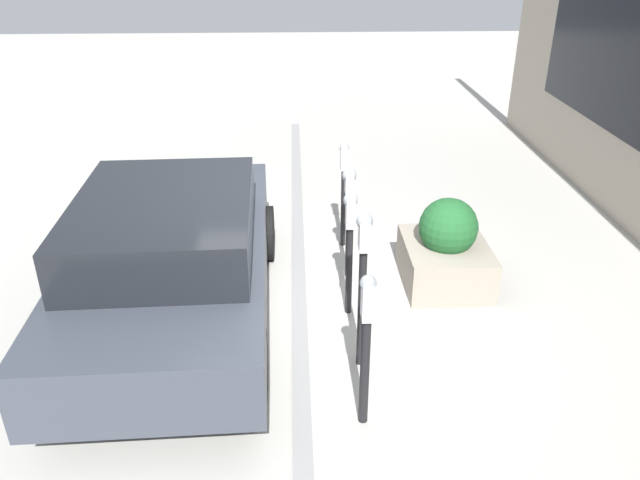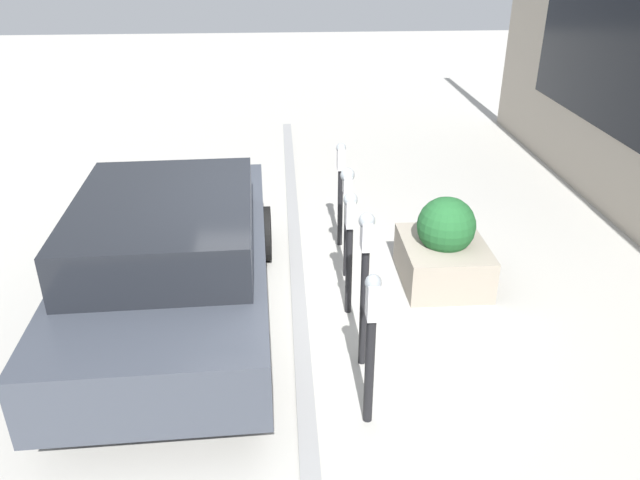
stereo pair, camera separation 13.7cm
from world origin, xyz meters
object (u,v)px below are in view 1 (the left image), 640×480
at_px(parking_meter_nearest, 366,334).
at_px(parking_meter_fourth, 349,197).
at_px(parked_car_front, 172,255).
at_px(parking_meter_second, 363,268).
at_px(parking_meter_farthest, 344,180).
at_px(parking_meter_middle, 350,234).
at_px(planter_box, 446,251).

height_order(parking_meter_nearest, parking_meter_fourth, parking_meter_nearest).
height_order(parking_meter_nearest, parked_car_front, parked_car_front).
bearing_deg(parking_meter_second, parking_meter_farthest, -0.52).
bearing_deg(parking_meter_middle, parking_meter_fourth, -3.96).
bearing_deg(parking_meter_farthest, parking_meter_second, 179.48).
relative_size(parking_meter_second, parking_meter_fourth, 1.15).
xyz_separation_m(parking_meter_middle, parking_meter_farthest, (1.59, -0.06, -0.03)).
bearing_deg(parking_meter_nearest, planter_box, -27.65).
relative_size(parking_meter_fourth, planter_box, 1.20).
distance_m(parking_meter_middle, parked_car_front, 1.81).
bearing_deg(parking_meter_middle, parking_meter_nearest, 179.58).
xyz_separation_m(parking_meter_nearest, parking_meter_fourth, (2.44, -0.07, 0.13)).
distance_m(parking_meter_middle, planter_box, 1.40).
relative_size(parking_meter_second, planter_box, 1.38).
bearing_deg(parking_meter_fourth, parking_meter_farthest, -0.49).
bearing_deg(parking_meter_middle, parked_car_front, 92.25).
bearing_deg(planter_box, parked_car_front, 102.47).
xyz_separation_m(parking_meter_second, planter_box, (1.47, -1.13, -0.62)).
bearing_deg(parking_meter_farthest, parking_meter_nearest, 178.71).
distance_m(parking_meter_nearest, parked_car_front, 2.40).
bearing_deg(parking_meter_fourth, parking_meter_second, 179.46).
bearing_deg(parked_car_front, planter_box, -79.48).
height_order(planter_box, parked_car_front, parked_car_front).
relative_size(parking_meter_fourth, parked_car_front, 0.32).
height_order(parking_meter_farthest, planter_box, parking_meter_farthest).
distance_m(parking_meter_nearest, parking_meter_farthest, 3.25).
bearing_deg(planter_box, parking_meter_second, 142.60).
relative_size(parking_meter_fourth, parking_meter_farthest, 0.98).
bearing_deg(planter_box, parking_meter_farthest, 47.68).
bearing_deg(parked_car_front, parking_meter_fourth, -67.33).
relative_size(parking_meter_second, parking_meter_farthest, 1.13).
xyz_separation_m(parking_meter_second, parking_meter_farthest, (2.48, -0.02, -0.13)).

